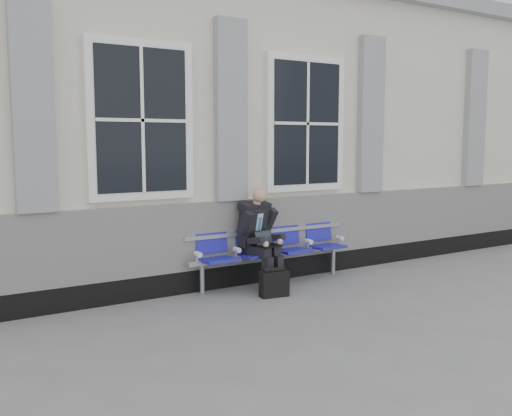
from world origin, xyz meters
TOP-DOWN VIEW (x-y plane):
  - ground at (0.00, 0.00)m, footprint 70.00×70.00m
  - station_building at (-0.02, 3.47)m, footprint 14.40×4.40m
  - bench at (-0.32, 1.32)m, footprint 2.60×0.47m
  - businessman at (-0.60, 1.19)m, footprint 0.58×0.77m
  - briefcase at (-0.68, 0.71)m, footprint 0.39×0.21m

SIDE VIEW (x-z plane):
  - ground at x=0.00m, z-range 0.00..0.00m
  - briefcase at x=-0.68m, z-range -0.02..0.36m
  - bench at x=-0.32m, z-range 0.10..1.01m
  - businessman at x=-0.60m, z-range 0.06..1.44m
  - station_building at x=-0.02m, z-range -0.02..4.47m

